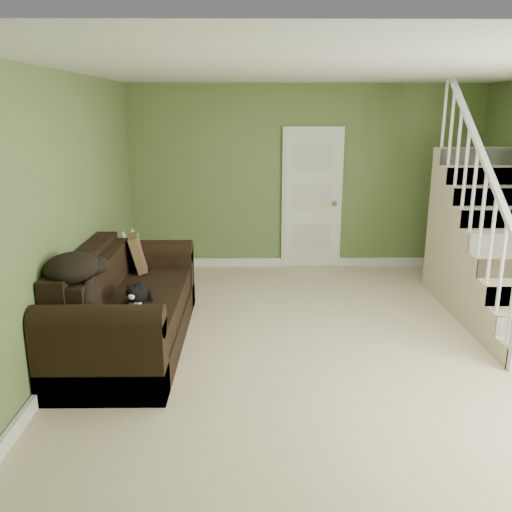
{
  "coord_description": "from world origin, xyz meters",
  "views": [
    {
      "loc": [
        -0.79,
        -4.99,
        2.27
      ],
      "look_at": [
        -0.73,
        0.28,
        0.82
      ],
      "focal_mm": 38.0,
      "sensor_mm": 36.0,
      "label": 1
    }
  ],
  "objects_px": {
    "sofa": "(124,310)",
    "side_table": "(133,271)",
    "banana": "(137,317)",
    "cat": "(137,293)"
  },
  "relations": [
    {
      "from": "sofa",
      "to": "cat",
      "type": "xyz_separation_m",
      "value": [
        0.18,
        -0.21,
        0.25
      ]
    },
    {
      "from": "sofa",
      "to": "side_table",
      "type": "height_order",
      "value": "sofa"
    },
    {
      "from": "sofa",
      "to": "side_table",
      "type": "bearing_deg",
      "value": 98.72
    },
    {
      "from": "sofa",
      "to": "cat",
      "type": "bearing_deg",
      "value": -48.85
    },
    {
      "from": "banana",
      "to": "cat",
      "type": "bearing_deg",
      "value": 64.05
    },
    {
      "from": "side_table",
      "to": "sofa",
      "type": "bearing_deg",
      "value": -81.28
    },
    {
      "from": "sofa",
      "to": "banana",
      "type": "relative_size",
      "value": 11.45
    },
    {
      "from": "sofa",
      "to": "banana",
      "type": "height_order",
      "value": "sofa"
    },
    {
      "from": "side_table",
      "to": "banana",
      "type": "bearing_deg",
      "value": -77.0
    },
    {
      "from": "cat",
      "to": "banana",
      "type": "height_order",
      "value": "cat"
    }
  ]
}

